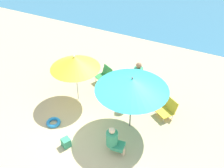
{
  "coord_description": "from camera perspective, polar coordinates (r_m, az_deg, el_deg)",
  "views": [
    {
      "loc": [
        2.89,
        -4.79,
        6.07
      ],
      "look_at": [
        -0.44,
        1.68,
        0.7
      ],
      "focal_mm": 41.77,
      "sensor_mm": 36.0,
      "label": 1
    }
  ],
  "objects": [
    {
      "name": "ground_plane",
      "position": [
        8.26,
        -2.68,
        -10.93
      ],
      "size": [
        40.0,
        40.0,
        0.0
      ],
      "primitive_type": "plane",
      "color": "#D3BC8C"
    },
    {
      "name": "umbrella_yellow",
      "position": [
        8.69,
        -8.13,
        4.7
      ],
      "size": [
        1.69,
        1.69,
        1.82
      ],
      "color": "silver",
      "rests_on": "ground_plane"
    },
    {
      "name": "umbrella_teal",
      "position": [
        7.43,
        4.42,
        -0.01
      ],
      "size": [
        2.17,
        2.17,
        1.91
      ],
      "color": "#4C4C51",
      "rests_on": "ground_plane"
    },
    {
      "name": "beach_chair_a",
      "position": [
        10.14,
        -1.65,
        2.09
      ],
      "size": [
        0.71,
        0.72,
        0.65
      ],
      "rotation": [
        0.0,
        0.0,
        -2.05
      ],
      "color": "#33934C",
      "rests_on": "ground_plane"
    },
    {
      "name": "beach_chair_b",
      "position": [
        8.86,
        11.98,
        -5.27
      ],
      "size": [
        0.78,
        0.78,
        0.6
      ],
      "rotation": [
        0.0,
        0.0,
        -2.15
      ],
      "color": "gold",
      "rests_on": "ground_plane"
    },
    {
      "name": "beach_chair_c",
      "position": [
        9.66,
        0.55,
        -0.04
      ],
      "size": [
        0.74,
        0.69,
        0.66
      ],
      "rotation": [
        0.0,
        0.0,
        -2.64
      ],
      "color": "#33934C",
      "rests_on": "ground_plane"
    },
    {
      "name": "person_a",
      "position": [
        7.46,
        0.38,
        -12.17
      ],
      "size": [
        0.56,
        0.38,
        0.93
      ],
      "rotation": [
        0.0,
        0.0,
        0.13
      ],
      "color": "#389970",
      "rests_on": "ground_plane"
    },
    {
      "name": "person_b",
      "position": [
        9.0,
        5.62,
        0.35
      ],
      "size": [
        0.31,
        0.31,
        1.58
      ],
      "rotation": [
        0.0,
        0.0,
        4.91
      ],
      "color": "#389970",
      "rests_on": "ground_plane"
    },
    {
      "name": "swim_ring",
      "position": [
        8.74,
        -12.69,
        -8.19
      ],
      "size": [
        0.46,
        0.46,
        0.11
      ],
      "primitive_type": "torus",
      "color": "#238CD8",
      "rests_on": "ground_plane"
    },
    {
      "name": "beach_bag",
      "position": [
        7.97,
        -10.02,
        -12.49
      ],
      "size": [
        0.32,
        0.32,
        0.27
      ],
      "primitive_type": "cube",
      "rotation": [
        0.0,
        0.0,
        2.69
      ],
      "color": "#389970",
      "rests_on": "ground_plane"
    }
  ]
}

